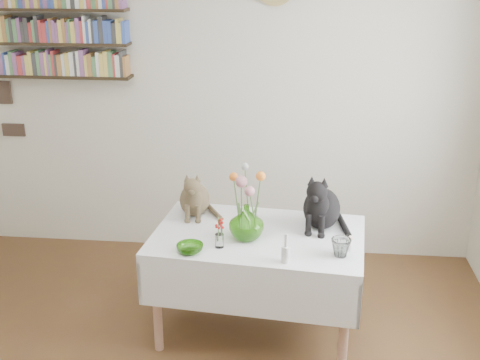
# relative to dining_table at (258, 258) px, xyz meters

# --- Properties ---
(room) EXTENTS (4.08, 4.58, 2.58)m
(room) POSITION_rel_dining_table_xyz_m (-0.43, -1.11, 0.74)
(room) COLOR brown
(room) RESTS_ON ground
(dining_table) EXTENTS (1.32, 0.92, 0.67)m
(dining_table) POSITION_rel_dining_table_xyz_m (0.00, 0.00, 0.00)
(dining_table) COLOR white
(dining_table) RESTS_ON room
(tabby_cat) EXTENTS (0.23, 0.28, 0.31)m
(tabby_cat) POSITION_rel_dining_table_xyz_m (-0.43, 0.26, 0.32)
(tabby_cat) COLOR brown
(tabby_cat) RESTS_ON dining_table
(black_cat) EXTENTS (0.33, 0.37, 0.37)m
(black_cat) POSITION_rel_dining_table_xyz_m (0.38, 0.15, 0.35)
(black_cat) COLOR black
(black_cat) RESTS_ON dining_table
(flower_vase) EXTENTS (0.27, 0.27, 0.21)m
(flower_vase) POSITION_rel_dining_table_xyz_m (-0.06, -0.07, 0.27)
(flower_vase) COLOR #6EC837
(flower_vase) RESTS_ON dining_table
(green_bowl) EXTENTS (0.20, 0.20, 0.05)m
(green_bowl) POSITION_rel_dining_table_xyz_m (-0.37, -0.28, 0.19)
(green_bowl) COLOR #6EC837
(green_bowl) RESTS_ON dining_table
(drinking_glass) EXTENTS (0.13, 0.13, 0.10)m
(drinking_glass) POSITION_rel_dining_table_xyz_m (0.48, -0.23, 0.22)
(drinking_glass) COLOR white
(drinking_glass) RESTS_ON dining_table
(candlestick) EXTENTS (0.05, 0.05, 0.17)m
(candlestick) POSITION_rel_dining_table_xyz_m (0.17, -0.34, 0.22)
(candlestick) COLOR white
(candlestick) RESTS_ON dining_table
(berry_jar) EXTENTS (0.05, 0.05, 0.20)m
(berry_jar) POSITION_rel_dining_table_xyz_m (-0.21, -0.20, 0.26)
(berry_jar) COLOR white
(berry_jar) RESTS_ON dining_table
(porcelain_figurine) EXTENTS (0.05, 0.05, 0.09)m
(porcelain_figurine) POSITION_rel_dining_table_xyz_m (0.53, -0.17, 0.21)
(porcelain_figurine) COLOR white
(porcelain_figurine) RESTS_ON dining_table
(flower_bouquet) EXTENTS (0.17, 0.12, 0.39)m
(flower_bouquet) POSITION_rel_dining_table_xyz_m (-0.06, -0.05, 0.51)
(flower_bouquet) COLOR #4C7233
(flower_bouquet) RESTS_ON flower_vase
(bookshelf_unit) EXTENTS (1.00, 0.16, 0.91)m
(bookshelf_unit) POSITION_rel_dining_table_xyz_m (-1.53, 1.05, 1.34)
(bookshelf_unit) COLOR black
(bookshelf_unit) RESTS_ON room
(wall_art_plaques) EXTENTS (0.21, 0.02, 0.44)m
(wall_art_plaques) POSITION_rel_dining_table_xyz_m (-2.06, 1.12, 0.62)
(wall_art_plaques) COLOR #38281E
(wall_art_plaques) RESTS_ON room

